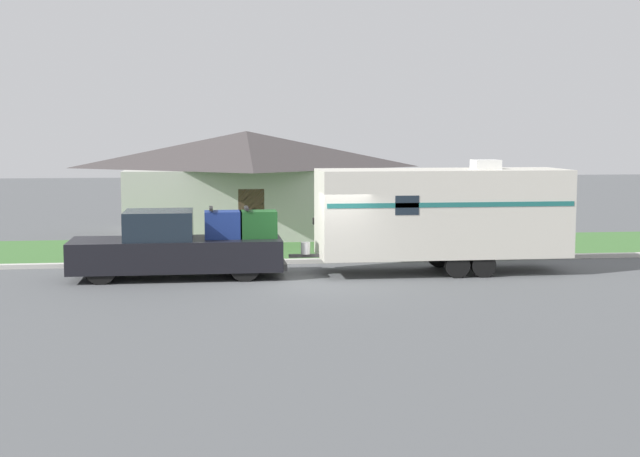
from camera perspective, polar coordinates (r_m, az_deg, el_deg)
The scene contains 7 objects.
ground_plane at distance 25.48m, azimuth 0.58°, elevation -3.45°, with size 120.00×120.00×0.00m, color #515456.
curb_strip at distance 29.15m, azimuth -0.43°, elevation -2.09°, with size 80.00×0.30×0.14m.
lawn_strip at distance 32.75m, azimuth -1.20°, elevation -1.27°, with size 80.00×7.00×0.03m.
house_across_street at distance 37.77m, azimuth -4.71°, elevation 3.08°, with size 10.54×7.94×4.31m.
pickup_truck at distance 26.46m, azimuth -9.00°, elevation -1.15°, with size 6.25×2.09×2.07m.
travel_trailer at distance 27.28m, azimuth 7.81°, elevation 1.01°, with size 8.43×2.42×3.43m.
mailbox at distance 30.14m, azimuth -0.02°, elevation 0.08°, with size 0.48×0.20×1.38m.
Camera 1 is at (-3.44, -24.88, 4.28)m, focal length 50.00 mm.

